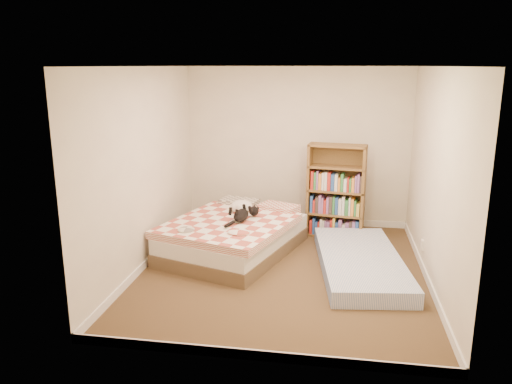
# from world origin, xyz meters

# --- Properties ---
(room) EXTENTS (3.51, 4.01, 2.51)m
(room) POSITION_xyz_m (0.00, 0.00, 1.20)
(room) COLOR #4B3720
(room) RESTS_ON ground
(bed) EXTENTS (1.94, 2.33, 0.53)m
(bed) POSITION_xyz_m (-0.73, 0.57, 0.24)
(bed) COLOR brown
(bed) RESTS_ON room
(bookshelf) EXTENTS (0.88, 0.40, 1.40)m
(bookshelf) POSITION_xyz_m (0.63, 1.46, 0.53)
(bookshelf) COLOR brown
(bookshelf) RESTS_ON room
(floor_mattress) EXTENTS (1.24, 2.27, 0.19)m
(floor_mattress) POSITION_xyz_m (0.96, 0.20, 0.10)
(floor_mattress) COLOR #738CC0
(floor_mattress) RESTS_ON room
(black_cat) EXTENTS (0.42, 0.72, 0.16)m
(black_cat) POSITION_xyz_m (-0.62, 0.53, 0.55)
(black_cat) COLOR black
(black_cat) RESTS_ON bed
(white_dog) EXTENTS (0.45, 0.46, 0.17)m
(white_dog) POSITION_xyz_m (-0.68, 0.88, 0.56)
(white_dog) COLOR white
(white_dog) RESTS_ON bed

